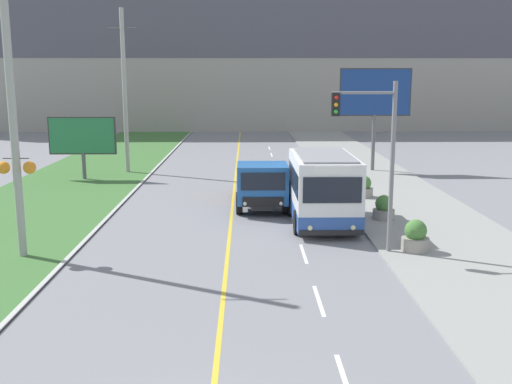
{
  "coord_description": "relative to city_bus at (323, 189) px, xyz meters",
  "views": [
    {
      "loc": [
        0.68,
        -8.39,
        6.32
      ],
      "look_at": [
        1.1,
        16.92,
        1.4
      ],
      "focal_mm": 42.0,
      "sensor_mm": 36.0,
      "label": 1
    }
  ],
  "objects": [
    {
      "name": "planter_round_second",
      "position": [
        2.81,
        0.72,
        -1.01
      ],
      "size": [
        0.96,
        0.96,
        1.08
      ],
      "color": "gray",
      "rests_on": "sidewalk_right"
    },
    {
      "name": "apartment_block_background",
      "position": [
        -3.96,
        47.57,
        10.29
      ],
      "size": [
        80.0,
        8.04,
        23.7
      ],
      "color": "gray",
      "rests_on": "ground_plane"
    },
    {
      "name": "utility_pole_near",
      "position": [
        -11.24,
        -4.38,
        3.49
      ],
      "size": [
        1.8,
        0.44,
        10.74
      ],
      "color": "#9E9E99",
      "rests_on": "ground_plane"
    },
    {
      "name": "planter_round_near",
      "position": [
        2.84,
        -4.19,
        -0.97
      ],
      "size": [
        1.0,
        1.0,
        1.16
      ],
      "color": "gray",
      "rests_on": "sidewalk_right"
    },
    {
      "name": "traffic_light_mast",
      "position": [
        1.25,
        -4.2,
        2.34
      ],
      "size": [
        2.28,
        0.32,
        6.15
      ],
      "color": "slate",
      "rests_on": "ground_plane"
    },
    {
      "name": "planter_round_far",
      "position": [
        2.78,
        10.54,
        -0.98
      ],
      "size": [
        0.95,
        0.95,
        1.13
      ],
      "color": "gray",
      "rests_on": "sidewalk_right"
    },
    {
      "name": "billboard_small",
      "position": [
        -13.33,
        11.82,
        1.08
      ],
      "size": [
        4.1,
        0.24,
        3.88
      ],
      "color": "#59595B",
      "rests_on": "ground_plane"
    },
    {
      "name": "utility_pole_far",
      "position": [
        -11.18,
        14.57,
        3.79
      ],
      "size": [
        1.8,
        0.28,
        10.58
      ],
      "color": "#9E9E99",
      "rests_on": "ground_plane"
    },
    {
      "name": "dump_truck",
      "position": [
        -2.53,
        3.22,
        -0.38
      ],
      "size": [
        2.44,
        6.23,
        2.31
      ],
      "color": "black",
      "rests_on": "ground_plane"
    },
    {
      "name": "planter_round_third",
      "position": [
        2.86,
        5.63,
        -0.98
      ],
      "size": [
        0.98,
        0.98,
        1.13
      ],
      "color": "gray",
      "rests_on": "sidewalk_right"
    },
    {
      "name": "billboard_large",
      "position": [
        5.23,
        14.72,
        3.49
      ],
      "size": [
        4.73,
        0.24,
        6.82
      ],
      "color": "#59595B",
      "rests_on": "ground_plane"
    },
    {
      "name": "city_bus",
      "position": [
        0.0,
        0.0,
        0.0
      ],
      "size": [
        2.71,
        5.58,
        3.08
      ],
      "color": "white",
      "rests_on": "ground_plane"
    }
  ]
}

